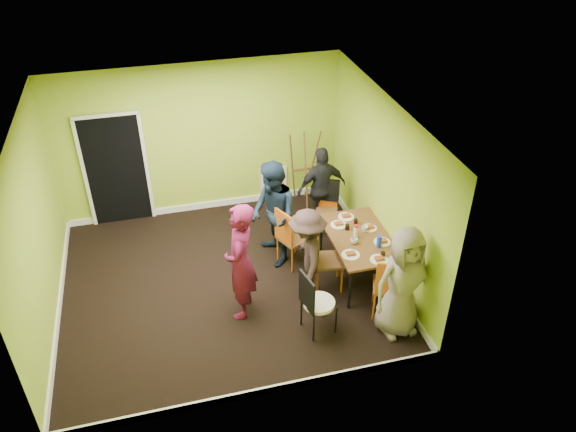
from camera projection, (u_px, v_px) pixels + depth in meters
name	position (u px, v px, depth m)	size (l,w,h in m)	color
ground	(227.00, 282.00, 8.81)	(5.00, 5.00, 0.00)	black
room_walls	(220.00, 230.00, 8.29)	(5.04, 4.54, 2.82)	#A6BE31
dining_table	(360.00, 239.00, 8.59)	(0.90, 1.50, 0.75)	black
chair_left_far	(290.00, 235.00, 8.87)	(0.58, 0.58, 1.06)	orange
chair_left_near	(323.00, 255.00, 8.43)	(0.51, 0.50, 1.06)	orange
chair_back_end	(328.00, 196.00, 9.71)	(0.53, 0.56, 0.93)	orange
chair_front_end	(389.00, 285.00, 7.88)	(0.56, 0.57, 1.05)	orange
chair_bentwood	(315.00, 300.00, 7.65)	(0.48, 0.47, 1.02)	black
easel	(304.00, 168.00, 10.36)	(0.60, 0.57, 1.50)	brown
plate_near_left	(339.00, 225.00, 8.81)	(0.25, 0.25, 0.01)	white
plate_near_right	(351.00, 255.00, 8.17)	(0.27, 0.27, 0.01)	white
plate_far_back	(346.00, 217.00, 8.99)	(0.26, 0.26, 0.01)	white
plate_far_front	(379.00, 260.00, 8.08)	(0.27, 0.27, 0.01)	white
plate_wall_back	(370.00, 228.00, 8.74)	(0.23, 0.23, 0.01)	white
plate_wall_front	(382.00, 242.00, 8.43)	(0.25, 0.25, 0.01)	white
thermos	(356.00, 232.00, 8.48)	(0.07, 0.07, 0.20)	white
blue_bottle	(379.00, 241.00, 8.29)	(0.08, 0.08, 0.20)	blue
orange_bottle	(355.00, 231.00, 8.61)	(0.03, 0.03, 0.08)	orange
glass_mid	(347.00, 227.00, 8.69)	(0.07, 0.07, 0.09)	black
glass_back	(356.00, 221.00, 8.82)	(0.06, 0.06, 0.09)	black
glass_front	(383.00, 254.00, 8.12)	(0.07, 0.07, 0.09)	black
cup_a	(354.00, 241.00, 8.39)	(0.11, 0.11, 0.09)	white
cup_b	(365.00, 229.00, 8.65)	(0.10, 0.10, 0.09)	white
person_standing	(241.00, 262.00, 7.78)	(0.67, 0.44, 1.83)	#5C0F31
person_left_far	(273.00, 214.00, 8.82)	(0.86, 0.67, 1.78)	#132031
person_left_near	(307.00, 255.00, 8.19)	(0.97, 0.56, 1.50)	#322221
person_back_end	(322.00, 188.00, 9.73)	(0.89, 0.37, 1.53)	black
person_front_end	(403.00, 283.00, 7.51)	(0.83, 0.54, 1.71)	gray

